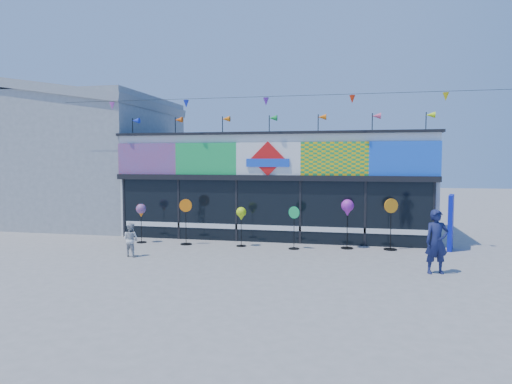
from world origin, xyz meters
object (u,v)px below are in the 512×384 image
(spinner_0, at_px, (141,212))
(spinner_1, at_px, (186,221))
(blue_sign, at_px, (451,222))
(child, at_px, (131,240))
(spinner_2, at_px, (241,215))
(spinner_3, at_px, (294,227))
(spinner_4, at_px, (347,209))
(adult_man, at_px, (437,242))
(spinner_5, at_px, (391,223))

(spinner_0, distance_m, spinner_1, 1.77)
(blue_sign, xyz_separation_m, spinner_0, (-10.89, -0.99, 0.21))
(spinner_0, bearing_deg, blue_sign, 5.18)
(blue_sign, bearing_deg, spinner_0, -160.96)
(spinner_0, height_order, spinner_1, spinner_1)
(child, bearing_deg, spinner_0, -60.14)
(blue_sign, xyz_separation_m, spinner_2, (-7.11, -0.90, 0.18))
(spinner_2, height_order, spinner_3, spinner_3)
(child, bearing_deg, spinner_4, -146.33)
(adult_man, height_order, child, adult_man)
(spinner_0, distance_m, spinner_3, 5.68)
(spinner_5, bearing_deg, spinner_3, -170.46)
(spinner_0, xyz_separation_m, spinner_4, (7.45, 0.45, 0.21))
(spinner_2, relative_size, adult_man, 0.81)
(blue_sign, height_order, spinner_5, blue_sign)
(spinner_3, xyz_separation_m, child, (-4.91, -2.27, -0.24))
(spinner_1, relative_size, spinner_3, 1.12)
(spinner_1, xyz_separation_m, spinner_2, (2.03, 0.10, 0.24))
(blue_sign, bearing_deg, spinner_3, -155.19)
(spinner_2, xyz_separation_m, spinner_3, (1.89, -0.11, -0.34))
(spinner_3, height_order, child, spinner_3)
(spinner_2, bearing_deg, spinner_5, 4.83)
(spinner_1, bearing_deg, adult_man, -17.63)
(spinner_2, bearing_deg, spinner_3, -3.34)
(spinner_3, height_order, adult_man, adult_man)
(adult_man, xyz_separation_m, child, (-9.08, 0.30, -0.33))
(spinner_1, xyz_separation_m, adult_man, (8.10, -2.57, -0.01))
(blue_sign, height_order, spinner_1, blue_sign)
(spinner_1, bearing_deg, spinner_5, 4.24)
(spinner_3, distance_m, spinner_5, 3.27)
(spinner_5, bearing_deg, blue_sign, 13.19)
(spinner_1, bearing_deg, spinner_2, 2.76)
(spinner_4, bearing_deg, spinner_3, -165.25)
(spinner_1, distance_m, spinner_2, 2.05)
(adult_man, bearing_deg, spinner_4, 112.85)
(blue_sign, xyz_separation_m, spinner_1, (-9.14, -1.00, -0.07))
(spinner_3, height_order, spinner_4, spinner_4)
(spinner_5, distance_m, adult_man, 3.25)
(spinner_0, relative_size, spinner_1, 0.87)
(spinner_2, bearing_deg, spinner_4, 5.58)
(spinner_2, height_order, adult_man, adult_man)
(spinner_1, distance_m, child, 2.50)
(spinner_0, distance_m, adult_man, 10.18)
(spinner_0, distance_m, spinner_4, 7.47)
(spinner_2, height_order, spinner_4, spinner_4)
(spinner_5, bearing_deg, spinner_0, -176.65)
(child, bearing_deg, spinner_2, -130.34)
(spinner_0, height_order, spinner_3, spinner_3)
(spinner_2, bearing_deg, blue_sign, 7.21)
(adult_man, bearing_deg, spinner_0, 149.84)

